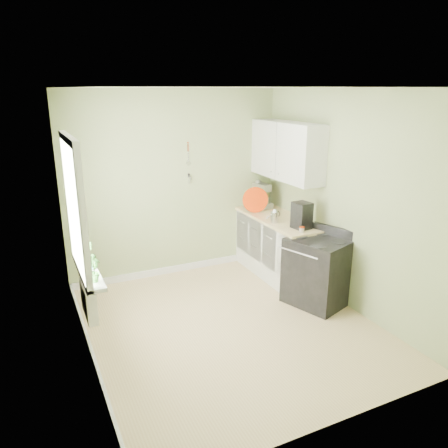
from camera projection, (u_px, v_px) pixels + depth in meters
name	position (u px, v px, depth m)	size (l,w,h in m)	color
floor	(230.00, 326.00, 5.18)	(3.20, 3.60, 0.02)	tan
ceiling	(231.00, 86.00, 4.37)	(3.20, 3.60, 0.02)	white
wall_back	(175.00, 185.00, 6.34)	(3.20, 0.02, 2.70)	#A6B57B
wall_left	(77.00, 237.00, 4.12)	(0.02, 3.60, 2.70)	#A6B57B
wall_right	(346.00, 201.00, 5.43)	(0.02, 3.60, 2.70)	#A6B57B
base_cabinets	(279.00, 248.00, 6.44)	(0.60, 1.60, 0.87)	white
countertop	(280.00, 219.00, 6.30)	(0.64, 1.60, 0.04)	beige
upper_cabinets	(287.00, 151.00, 6.16)	(0.35, 1.40, 0.80)	white
window	(74.00, 209.00, 4.33)	(0.06, 1.14, 1.44)	white
window_sill	(88.00, 270.00, 4.56)	(0.18, 1.14, 0.04)	white
radiator	(89.00, 301.00, 4.60)	(0.12, 0.50, 0.35)	white
wall_utensils	(189.00, 170.00, 6.33)	(0.02, 0.14, 0.58)	beige
stove	(317.00, 271.00, 5.61)	(0.84, 0.88, 1.00)	black
stand_mixer	(261.00, 196.00, 6.80)	(0.25, 0.37, 0.42)	#B2B2B7
kettle	(274.00, 216.00, 6.04)	(0.19, 0.11, 0.19)	silver
coffee_maker	(302.00, 216.00, 5.76)	(0.23, 0.25, 0.36)	black
red_tray	(255.00, 200.00, 6.50)	(0.39, 0.39, 0.02)	red
jar	(302.00, 229.00, 5.64)	(0.07, 0.07, 0.07)	#AA9C8B
plant_a	(94.00, 267.00, 4.17)	(0.16, 0.11, 0.31)	#2D6D23
plant_b	(87.00, 255.00, 4.54)	(0.15, 0.12, 0.28)	#2D6D23
plant_c	(83.00, 246.00, 4.78)	(0.16, 0.16, 0.29)	#2D6D23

